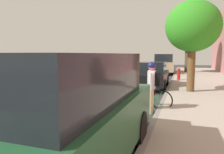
% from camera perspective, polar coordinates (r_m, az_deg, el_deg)
% --- Properties ---
extents(ground, '(58.50, 58.50, 0.00)m').
position_cam_1_polar(ground, '(12.48, 4.53, -2.95)').
color(ground, '#333333').
extents(sidewalk, '(4.15, 36.56, 0.17)m').
position_cam_1_polar(sidewalk, '(12.18, 25.31, -3.35)').
color(sidewalk, '#A39A8D').
rests_on(sidewalk, ground).
extents(curb_edge, '(0.16, 36.56, 0.17)m').
position_cam_1_polar(curb_edge, '(12.12, 15.13, -3.01)').
color(curb_edge, gray).
rests_on(curb_edge, ground).
extents(lane_stripe_centre, '(0.14, 35.80, 0.01)m').
position_cam_1_polar(lane_stripe_centre, '(13.11, -8.06, -2.53)').
color(lane_stripe_centre, white).
rests_on(lane_stripe_centre, ground).
extents(lane_stripe_bike_edge, '(0.12, 36.56, 0.01)m').
position_cam_1_polar(lane_stripe_bike_edge, '(12.30, 8.26, -3.10)').
color(lane_stripe_bike_edge, white).
rests_on(lane_stripe_bike_edge, ground).
extents(parked_suv_green_nearest, '(1.98, 4.71, 1.99)m').
position_cam_1_polar(parked_suv_green_nearest, '(3.50, -11.72, -9.75)').
color(parked_suv_green_nearest, '#1E512D').
rests_on(parked_suv_green_nearest, ground).
extents(parked_sedan_black_second, '(1.87, 4.41, 1.52)m').
position_cam_1_polar(parked_sedan_black_second, '(12.80, 10.62, 0.59)').
color(parked_sedan_black_second, black).
rests_on(parked_sedan_black_second, ground).
extents(parked_suv_tan_mid, '(2.19, 4.81, 1.99)m').
position_cam_1_polar(parked_suv_tan_mid, '(21.99, 13.81, 3.53)').
color(parked_suv_tan_mid, tan).
rests_on(parked_suv_tan_mid, ground).
extents(bicycle_at_curb, '(1.77, 0.46, 0.79)m').
position_cam_1_polar(bicycle_at_curb, '(7.69, 9.58, -5.83)').
color(bicycle_at_curb, black).
rests_on(bicycle_at_curb, ground).
extents(cyclist_with_backpack, '(0.43, 0.62, 1.73)m').
position_cam_1_polar(cyclist_with_backpack, '(7.11, 10.89, -1.36)').
color(cyclist_with_backpack, '#C6B284').
rests_on(cyclist_with_backpack, ground).
extents(street_tree_near_cyclist, '(2.57, 2.57, 4.34)m').
position_cam_1_polar(street_tree_near_cyclist, '(10.96, 21.01, 12.51)').
color(street_tree_near_cyclist, brown).
rests_on(street_tree_near_cyclist, sidewalk).
extents(street_tree_mid_block, '(3.44, 3.44, 5.56)m').
position_cam_1_polar(street_tree_mid_block, '(22.80, 19.91, 11.07)').
color(street_tree_mid_block, brown).
rests_on(street_tree_mid_block, sidewalk).
extents(fire_hydrant, '(0.22, 0.22, 0.84)m').
position_cam_1_polar(fire_hydrant, '(15.65, 17.59, 0.83)').
color(fire_hydrant, red).
rests_on(fire_hydrant, sidewalk).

